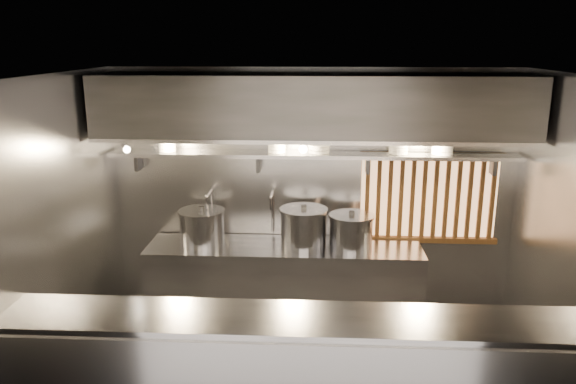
# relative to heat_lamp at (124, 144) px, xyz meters

# --- Properties ---
(floor) EXTENTS (4.50, 4.50, 0.00)m
(floor) POSITION_rel_heat_lamp_xyz_m (1.90, -0.85, -2.07)
(floor) COLOR black
(floor) RESTS_ON ground
(ceiling) EXTENTS (4.50, 4.50, 0.00)m
(ceiling) POSITION_rel_heat_lamp_xyz_m (1.90, -0.85, 0.73)
(ceiling) COLOR black
(ceiling) RESTS_ON wall_back
(wall_back) EXTENTS (4.50, 0.00, 4.50)m
(wall_back) POSITION_rel_heat_lamp_xyz_m (1.90, 0.65, -0.67)
(wall_back) COLOR gray
(wall_back) RESTS_ON floor
(wall_left) EXTENTS (0.00, 3.00, 3.00)m
(wall_left) POSITION_rel_heat_lamp_xyz_m (-0.35, -0.85, -0.67)
(wall_left) COLOR gray
(wall_left) RESTS_ON floor
(wall_right) EXTENTS (0.00, 3.00, 3.00)m
(wall_right) POSITION_rel_heat_lamp_xyz_m (4.15, -0.85, -0.67)
(wall_right) COLOR gray
(wall_right) RESTS_ON floor
(cooking_bench) EXTENTS (3.00, 0.70, 0.90)m
(cooking_bench) POSITION_rel_heat_lamp_xyz_m (1.60, 0.28, -1.62)
(cooking_bench) COLOR #98989D
(cooking_bench) RESTS_ON floor
(bowl_shelf) EXTENTS (4.40, 0.34, 0.04)m
(bowl_shelf) POSITION_rel_heat_lamp_xyz_m (1.90, 0.47, -0.19)
(bowl_shelf) COLOR #98989D
(bowl_shelf) RESTS_ON wall_back
(exhaust_hood) EXTENTS (4.40, 0.81, 0.65)m
(exhaust_hood) POSITION_rel_heat_lamp_xyz_m (1.90, 0.25, 0.36)
(exhaust_hood) COLOR #2D2D30
(exhaust_hood) RESTS_ON ceiling
(wood_screen) EXTENTS (1.56, 0.09, 1.04)m
(wood_screen) POSITION_rel_heat_lamp_xyz_m (3.20, 0.60, -0.69)
(wood_screen) COLOR #EAA769
(wood_screen) RESTS_ON wall_back
(faucet_left) EXTENTS (0.04, 0.30, 0.50)m
(faucet_left) POSITION_rel_heat_lamp_xyz_m (0.75, 0.52, -0.76)
(faucet_left) COLOR silver
(faucet_left) RESTS_ON wall_back
(faucet_right) EXTENTS (0.04, 0.30, 0.50)m
(faucet_right) POSITION_rel_heat_lamp_xyz_m (1.45, 0.52, -0.76)
(faucet_right) COLOR silver
(faucet_right) RESTS_ON wall_back
(heat_lamp) EXTENTS (0.25, 0.35, 0.20)m
(heat_lamp) POSITION_rel_heat_lamp_xyz_m (0.00, 0.00, 0.00)
(heat_lamp) COLOR #98989D
(heat_lamp) RESTS_ON exhaust_hood
(pendant_bulb) EXTENTS (0.09, 0.09, 0.19)m
(pendant_bulb) POSITION_rel_heat_lamp_xyz_m (1.80, 0.35, -0.11)
(pendant_bulb) COLOR #2D2D30
(pendant_bulb) RESTS_ON exhaust_hood
(stock_pot_left) EXTENTS (0.67, 0.67, 0.42)m
(stock_pot_left) POSITION_rel_heat_lamp_xyz_m (0.69, 0.32, -0.98)
(stock_pot_left) COLOR #98989D
(stock_pot_left) RESTS_ON cooking_bench
(stock_pot_mid) EXTENTS (0.57, 0.57, 0.41)m
(stock_pot_mid) POSITION_rel_heat_lamp_xyz_m (2.32, 0.27, -0.98)
(stock_pot_mid) COLOR #98989D
(stock_pot_mid) RESTS_ON cooking_bench
(stock_pot_right) EXTENTS (0.60, 0.60, 0.46)m
(stock_pot_right) POSITION_rel_heat_lamp_xyz_m (1.81, 0.30, -0.95)
(stock_pot_right) COLOR #98989D
(stock_pot_right) RESTS_ON cooking_bench
(bowl_stack_0) EXTENTS (0.20, 0.20, 0.17)m
(bowl_stack_0) POSITION_rel_heat_lamp_xyz_m (0.31, 0.47, -0.08)
(bowl_stack_0) COLOR silver
(bowl_stack_0) RESTS_ON bowl_shelf
(bowl_stack_1) EXTENTS (0.21, 0.21, 0.17)m
(bowl_stack_1) POSITION_rel_heat_lamp_xyz_m (1.51, 0.47, -0.08)
(bowl_stack_1) COLOR silver
(bowl_stack_1) RESTS_ON bowl_shelf
(bowl_stack_2) EXTENTS (0.24, 0.24, 0.09)m
(bowl_stack_2) POSITION_rel_heat_lamp_xyz_m (1.96, 0.47, -0.12)
(bowl_stack_2) COLOR silver
(bowl_stack_2) RESTS_ON bowl_shelf
(bowl_stack_3) EXTENTS (0.22, 0.22, 0.13)m
(bowl_stack_3) POSITION_rel_heat_lamp_xyz_m (2.81, 0.47, -0.10)
(bowl_stack_3) COLOR silver
(bowl_stack_3) RESTS_ON bowl_shelf
(bowl_stack_4) EXTENTS (0.24, 0.24, 0.13)m
(bowl_stack_4) POSITION_rel_heat_lamp_xyz_m (3.28, 0.47, -0.10)
(bowl_stack_4) COLOR silver
(bowl_stack_4) RESTS_ON bowl_shelf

